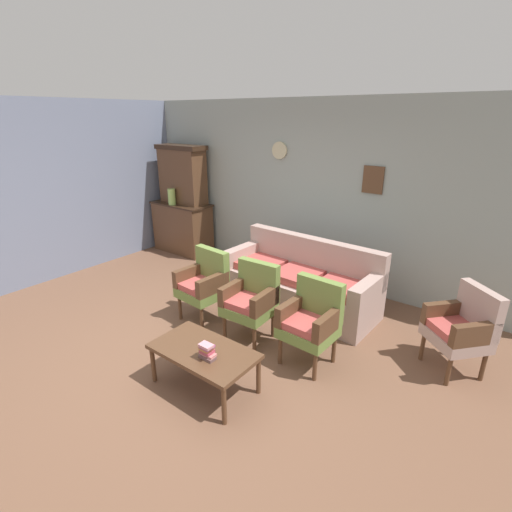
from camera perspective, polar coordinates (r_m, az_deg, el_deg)
The scene contains 13 objects.
ground_plane at distance 4.38m, azimuth -9.78°, elevation -14.06°, with size 7.68×7.68×0.00m, color brown.
wall_back_with_decor at distance 5.82m, azimuth 8.69°, elevation 9.27°, with size 6.40×0.09×2.70m.
wall_left_side at distance 6.51m, azimuth -30.74°, elevation 7.82°, with size 0.06×5.20×2.70m, color slate.
side_cabinet at distance 7.29m, azimuth -10.96°, elevation 4.26°, with size 1.16×0.55×0.93m.
cabinet_upper_hutch at distance 7.14m, azimuth -11.02°, elevation 12.01°, with size 0.99×0.38×1.03m.
vase_on_cabinet at distance 7.07m, azimuth -12.57°, elevation 8.70°, with size 0.13×0.13×0.28m, color #9EC663.
floral_couch at distance 5.17m, azimuth 6.71°, elevation -4.07°, with size 2.13×0.88×0.90m.
armchair_by_doorway at distance 4.79m, azimuth -7.84°, elevation -3.92°, with size 0.56×0.53×0.90m.
armchair_near_cabinet at distance 4.34m, azimuth -0.72°, elevation -6.39°, with size 0.54×0.51×0.90m.
armchair_row_middle at distance 3.97m, azimuth 8.31°, elevation -9.41°, with size 0.54×0.51×0.90m.
wingback_chair_by_fireplace at distance 4.32m, azimuth 28.60°, elevation -9.30°, with size 0.71×0.71×0.90m.
coffee_table at distance 3.68m, azimuth -7.88°, elevation -14.33°, with size 1.00×0.56×0.42m.
book_stack_on_table at distance 3.50m, azimuth -7.39°, elevation -13.97°, with size 0.16×0.11×0.15m.
Camera 1 is at (2.72, -2.39, 2.47)m, focal length 26.58 mm.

